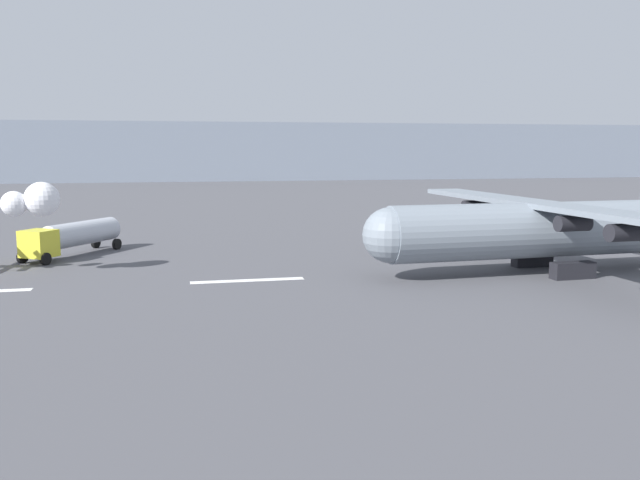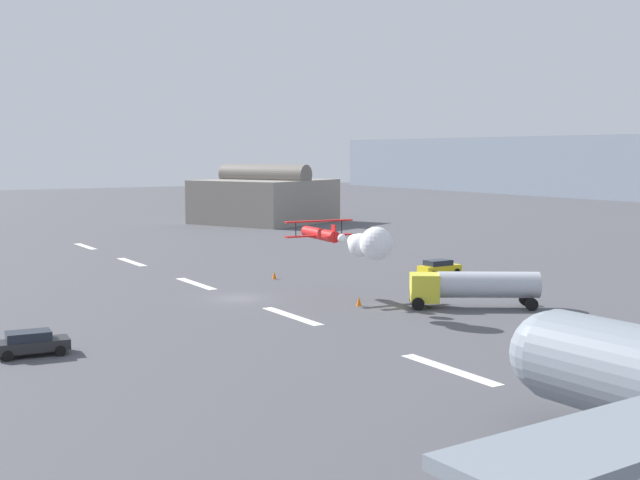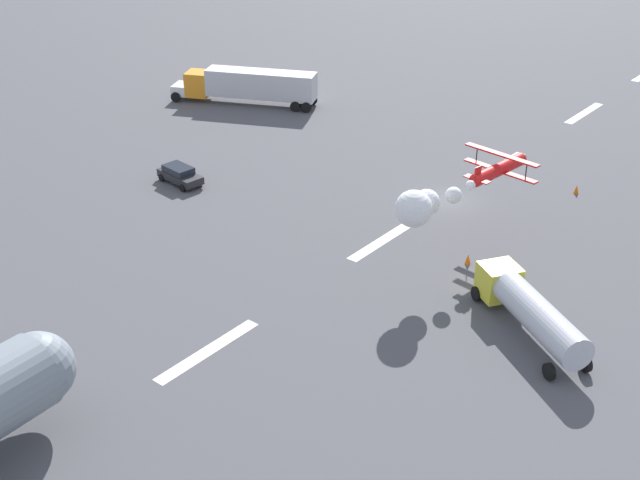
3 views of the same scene
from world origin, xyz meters
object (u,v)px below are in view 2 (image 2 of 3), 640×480
Objects in this scene: stunt_biplane_red at (357,241)px; fuel_tanker_truck at (473,286)px; traffic_cone_far at (359,301)px; airport_staff_sedan at (439,267)px; followme_car_yellow at (31,343)px; traffic_cone_near at (274,275)px.

fuel_tanker_truck is at bearing 68.86° from stunt_biplane_red.
stunt_biplane_red is at bearing -37.39° from traffic_cone_far.
stunt_biplane_red is 1.48× the size of fuel_tanker_truck.
airport_staff_sedan is at bearing 123.36° from stunt_biplane_red.
followme_car_yellow is (-2.15, -33.63, -0.94)m from fuel_tanker_truck.
traffic_cone_near and traffic_cone_far have the same top height.
airport_staff_sedan is (-13.14, 42.90, 0.00)m from followme_car_yellow.
fuel_tanker_truck is at bearing 86.35° from followme_car_yellow.
followme_car_yellow is 33.53m from traffic_cone_near.
traffic_cone_far is at bearing -3.54° from traffic_cone_near.
followme_car_yellow is at bearing -83.02° from traffic_cone_far.
stunt_biplane_red is 3.31× the size of airport_staff_sedan.
traffic_cone_far is (-5.37, -7.28, -1.38)m from fuel_tanker_truck.
followme_car_yellow is 26.55m from traffic_cone_far.
traffic_cone_far is at bearing -59.07° from airport_staff_sedan.
followme_car_yellow reaches higher than traffic_cone_near.
airport_staff_sedan is at bearing 107.03° from followme_car_yellow.
followme_car_yellow is at bearing -54.66° from traffic_cone_near.
fuel_tanker_truck is 2.19× the size of followme_car_yellow.
fuel_tanker_truck is at bearing 53.58° from traffic_cone_far.
fuel_tanker_truck is at bearing -31.22° from airport_staff_sedan.
traffic_cone_near is at bearing -163.74° from fuel_tanker_truck.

